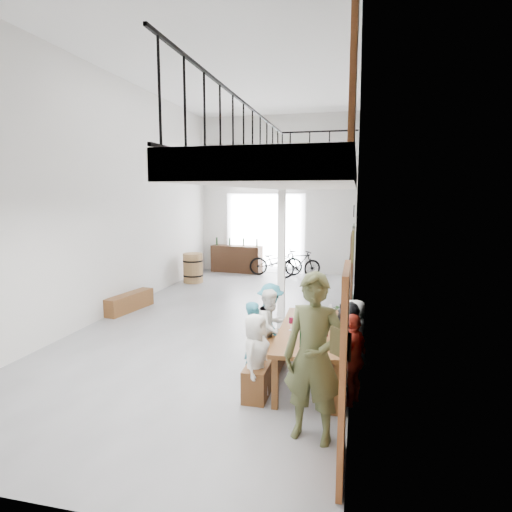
% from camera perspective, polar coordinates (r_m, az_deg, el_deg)
% --- Properties ---
extents(floor, '(12.00, 12.00, 0.00)m').
position_cam_1_polar(floor, '(9.78, -3.80, -8.31)').
color(floor, slate).
rests_on(floor, ground).
extents(room_walls, '(12.00, 12.00, 12.00)m').
position_cam_1_polar(room_walls, '(9.41, -4.01, 12.92)').
color(room_walls, silver).
rests_on(room_walls, ground).
extents(gateway_portal, '(2.80, 0.08, 2.80)m').
position_cam_1_polar(gateway_portal, '(15.30, 1.27, 3.05)').
color(gateway_portal, white).
rests_on(gateway_portal, ground).
extents(right_wall_decor, '(0.07, 8.28, 5.07)m').
position_cam_1_polar(right_wall_decor, '(7.17, 12.54, -0.31)').
color(right_wall_decor, brown).
rests_on(right_wall_decor, ground).
extents(balcony, '(1.52, 5.62, 4.00)m').
position_cam_1_polar(balcony, '(5.89, 5.57, 9.95)').
color(balcony, white).
rests_on(balcony, ground).
extents(tasting_table, '(1.02, 2.34, 0.79)m').
position_cam_1_polar(tasting_table, '(6.55, 7.40, -10.33)').
color(tasting_table, brown).
rests_on(tasting_table, ground).
extents(bench_inner, '(0.33, 1.97, 0.45)m').
position_cam_1_polar(bench_inner, '(6.76, 1.59, -13.99)').
color(bench_inner, brown).
rests_on(bench_inner, ground).
extents(bench_wall, '(0.30, 2.10, 0.48)m').
position_cam_1_polar(bench_wall, '(6.71, 10.85, -14.19)').
color(bench_wall, brown).
rests_on(bench_wall, ground).
extents(tableware, '(0.64, 1.43, 0.35)m').
position_cam_1_polar(tableware, '(6.43, 8.20, -8.65)').
color(tableware, black).
rests_on(tableware, tasting_table).
extents(side_bench, '(0.56, 1.52, 0.42)m').
position_cam_1_polar(side_bench, '(10.79, -16.52, -5.91)').
color(side_bench, brown).
rests_on(side_bench, ground).
extents(oak_barrel, '(0.63, 0.63, 0.93)m').
position_cam_1_polar(oak_barrel, '(13.71, -8.40, -1.58)').
color(oak_barrel, olive).
rests_on(oak_barrel, ground).
extents(serving_counter, '(1.86, 0.69, 0.96)m').
position_cam_1_polar(serving_counter, '(15.37, -2.61, -0.40)').
color(serving_counter, '#351E10').
rests_on(serving_counter, ground).
extents(counter_bottles, '(1.57, 0.15, 0.28)m').
position_cam_1_polar(counter_bottles, '(15.30, -2.61, 1.90)').
color(counter_bottles, black).
rests_on(counter_bottles, serving_counter).
extents(guest_left_a, '(0.45, 0.63, 1.19)m').
position_cam_1_polar(guest_left_a, '(5.97, -0.08, -13.24)').
color(guest_left_a, white).
rests_on(guest_left_a, ground).
extents(guest_left_b, '(0.39, 0.50, 1.20)m').
position_cam_1_polar(guest_left_b, '(6.54, -0.16, -11.26)').
color(guest_left_b, '#277083').
rests_on(guest_left_b, ground).
extents(guest_left_c, '(0.69, 0.75, 1.26)m').
position_cam_1_polar(guest_left_c, '(7.11, 1.97, -9.41)').
color(guest_left_c, white).
rests_on(guest_left_c, ground).
extents(guest_left_d, '(0.71, 0.92, 1.26)m').
position_cam_1_polar(guest_left_d, '(7.54, 1.94, -8.37)').
color(guest_left_d, '#277083').
rests_on(guest_left_d, ground).
extents(guest_right_a, '(0.56, 0.79, 1.24)m').
position_cam_1_polar(guest_right_a, '(5.97, 12.78, -13.23)').
color(guest_right_a, '#A52A1C').
rests_on(guest_right_a, ground).
extents(guest_right_b, '(0.80, 1.18, 1.22)m').
position_cam_1_polar(guest_right_b, '(6.62, 12.09, -11.08)').
color(guest_right_b, black).
rests_on(guest_right_b, ground).
extents(guest_right_c, '(0.43, 0.59, 1.12)m').
position_cam_1_polar(guest_right_c, '(7.16, 13.10, -10.07)').
color(guest_right_c, white).
rests_on(guest_right_c, ground).
extents(host_standing, '(0.79, 0.60, 1.94)m').
position_cam_1_polar(host_standing, '(4.96, 7.73, -13.30)').
color(host_standing, '#484E2C').
rests_on(host_standing, ground).
extents(potted_plant, '(0.46, 0.42, 0.42)m').
position_cam_1_polar(potted_plant, '(9.68, 10.97, -7.33)').
color(potted_plant, '#194416').
rests_on(potted_plant, ground).
extents(bicycle_near, '(1.90, 0.94, 0.96)m').
position_cam_1_polar(bicycle_near, '(14.77, 2.65, -0.75)').
color(bicycle_near, black).
rests_on(bicycle_near, ground).
extents(bicycle_far, '(1.56, 1.13, 0.93)m').
position_cam_1_polar(bicycle_far, '(14.38, 5.77, -1.09)').
color(bicycle_far, black).
rests_on(bicycle_far, ground).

